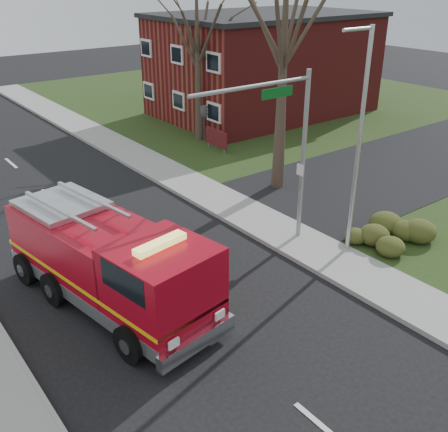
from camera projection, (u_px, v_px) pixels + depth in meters
ground at (186, 312)px, 16.89m from camera, size 120.00×120.00×0.00m
sidewalk_right at (320, 253)px, 20.27m from camera, size 2.40×80.00×0.15m
brick_building at (264, 64)px, 38.70m from camera, size 15.40×10.40×7.25m
health_center_sign at (216, 138)px, 31.27m from camera, size 0.12×2.00×1.40m
hedge_corner at (388, 230)px, 20.87m from camera, size 2.80×2.00×0.90m
bare_tree_near at (284, 34)px, 23.26m from camera, size 6.00×6.00×12.00m
bare_tree_far at (197, 35)px, 30.95m from camera, size 5.25×5.25×10.50m
traffic_signal_mast at (280, 132)px, 18.82m from camera, size 5.29×0.18×6.80m
streetlight_pole at (358, 140)px, 18.51m from camera, size 1.48×0.16×8.40m
fire_engine at (111, 265)px, 16.71m from camera, size 4.15×8.42×3.25m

